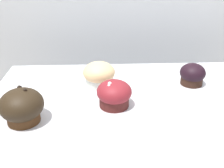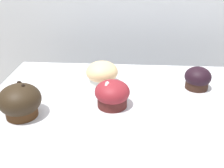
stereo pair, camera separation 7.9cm
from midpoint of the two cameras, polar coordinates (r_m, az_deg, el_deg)
wall_back at (r=1.32m, az=8.56°, el=8.96°), size 3.20×0.10×1.80m
muffin_front_center at (r=0.90m, az=20.54°, el=1.07°), size 0.08×0.08×0.07m
muffin_back_left at (r=0.73m, az=-16.49°, el=-3.76°), size 0.11×0.11×0.10m
muffin_back_right at (r=0.87m, az=0.39°, el=2.19°), size 0.11×0.11×0.08m
muffin_front_left at (r=0.75m, az=3.08°, el=-2.14°), size 0.10×0.10×0.08m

